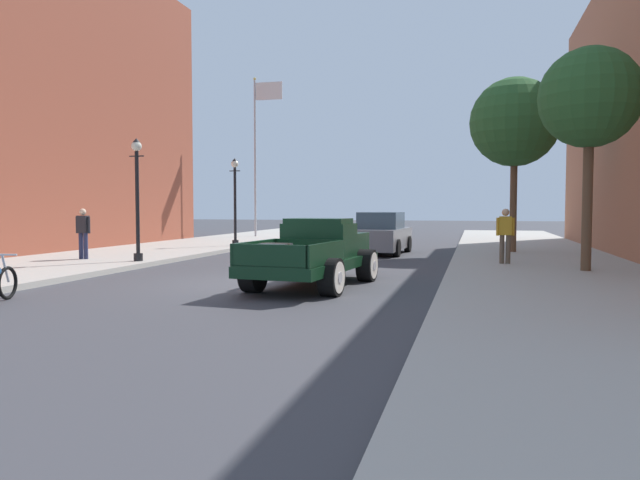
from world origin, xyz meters
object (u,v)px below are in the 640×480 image
flagpole (259,139)px  street_tree_second (515,123)px  street_lamp_near (137,190)px  street_lamp_far (235,195)px  car_background_grey (382,235)px  pedestrian_sidewalk_right (505,232)px  street_tree_nearest (590,99)px  pedestrian_sidewalk_left (83,230)px  hotrod_truck_dark_green (318,253)px

flagpole → street_tree_second: flagpole is taller
street_lamp_near → street_lamp_far: bearing=89.9°
street_lamp_near → car_background_grey: bearing=44.6°
pedestrian_sidewalk_right → street_tree_nearest: 4.41m
street_tree_second → pedestrian_sidewalk_right: bearing=-95.8°
pedestrian_sidewalk_left → pedestrian_sidewalk_right: bearing=7.7°
street_lamp_far → street_tree_second: bearing=-3.9°
hotrod_truck_dark_green → pedestrian_sidewalk_left: (-8.81, 3.33, 0.33)m
pedestrian_sidewalk_right → street_tree_second: size_ratio=0.25×
pedestrian_sidewalk_left → street_tree_second: bearing=26.4°
car_background_grey → pedestrian_sidewalk_right: size_ratio=2.66×
pedestrian_sidewalk_right → street_lamp_far: street_lamp_far is taller
street_lamp_near → street_lamp_far: same height
hotrod_truck_dark_green → pedestrian_sidewalk_right: pedestrian_sidewalk_right is taller
flagpole → pedestrian_sidewalk_right: bearing=-47.1°
street_tree_nearest → street_lamp_near: bearing=-178.1°
hotrod_truck_dark_green → street_tree_second: (5.00, 10.20, 4.27)m
street_lamp_far → street_tree_nearest: bearing=-29.4°
car_background_grey → street_tree_nearest: street_tree_nearest is taller
pedestrian_sidewalk_right → flagpole: flagpole is taller
car_background_grey → flagpole: (-8.61, 9.40, 5.00)m
street_tree_nearest → pedestrian_sidewalk_left: bearing=-179.1°
pedestrian_sidewalk_right → street_tree_nearest: (2.00, -1.55, 3.61)m
flagpole → street_tree_nearest: (15.05, -15.58, -1.07)m
pedestrian_sidewalk_left → flagpole: (0.24, 15.82, 4.68)m
street_lamp_far → street_tree_nearest: size_ratio=0.65×
street_tree_second → street_tree_nearest: bearing=-77.4°
street_lamp_near → flagpole: 16.49m
pedestrian_sidewalk_left → pedestrian_sidewalk_right: same height
car_background_grey → street_tree_nearest: bearing=-43.8°
pedestrian_sidewalk_left → street_lamp_near: 2.51m
hotrod_truck_dark_green → street_tree_second: size_ratio=0.77×
pedestrian_sidewalk_left → flagpole: bearing=89.1°
car_background_grey → street_lamp_near: street_lamp_near is taller
hotrod_truck_dark_green → car_background_grey: size_ratio=1.15×
flagpole → hotrod_truck_dark_green: bearing=-65.9°
car_background_grey → pedestrian_sidewalk_right: bearing=-46.2°
street_lamp_far → street_tree_nearest: 15.27m
pedestrian_sidewalk_right → flagpole: (-13.05, 14.03, 4.68)m
pedestrian_sidewalk_right → street_lamp_near: size_ratio=0.43×
pedestrian_sidewalk_left → pedestrian_sidewalk_right: size_ratio=1.00×
hotrod_truck_dark_green → pedestrian_sidewalk_left: bearing=159.3°
car_background_grey → pedestrian_sidewalk_left: size_ratio=2.66×
street_lamp_near → flagpole: flagpole is taller
pedestrian_sidewalk_left → street_tree_nearest: 15.71m
street_lamp_far → street_tree_second: (11.66, -0.80, 2.64)m
hotrod_truck_dark_green → flagpole: bearing=114.1°
hotrod_truck_dark_green → flagpole: size_ratio=0.55×
hotrod_truck_dark_green → car_background_grey: 9.75m
hotrod_truck_dark_green → street_tree_nearest: size_ratio=0.86×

